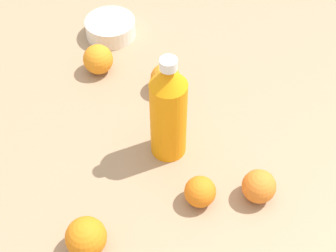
# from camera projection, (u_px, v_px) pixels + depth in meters

# --- Properties ---
(ground_plane) EXTENTS (2.40, 2.40, 0.00)m
(ground_plane) POSITION_uv_depth(u_px,v_px,m) (160.00, 139.00, 1.20)
(ground_plane) COLOR #9E7F60
(water_bottle) EXTENTS (0.08, 0.08, 0.27)m
(water_bottle) POSITION_uv_depth(u_px,v_px,m) (168.00, 111.00, 1.08)
(water_bottle) COLOR orange
(water_bottle) RESTS_ON ground_plane
(orange_0) EXTENTS (0.08, 0.08, 0.08)m
(orange_0) POSITION_uv_depth(u_px,v_px,m) (165.00, 78.00, 1.28)
(orange_0) COLOR orange
(orange_0) RESTS_ON ground_plane
(orange_1) EXTENTS (0.07, 0.07, 0.07)m
(orange_1) POSITION_uv_depth(u_px,v_px,m) (200.00, 192.00, 1.06)
(orange_1) COLOR orange
(orange_1) RESTS_ON ground_plane
(orange_2) EXTENTS (0.08, 0.08, 0.08)m
(orange_2) POSITION_uv_depth(u_px,v_px,m) (86.00, 237.00, 0.98)
(orange_2) COLOR orange
(orange_2) RESTS_ON ground_plane
(orange_3) EXTENTS (0.08, 0.08, 0.08)m
(orange_3) POSITION_uv_depth(u_px,v_px,m) (98.00, 59.00, 1.32)
(orange_3) COLOR orange
(orange_3) RESTS_ON ground_plane
(orange_4) EXTENTS (0.07, 0.07, 0.07)m
(orange_4) POSITION_uv_depth(u_px,v_px,m) (259.00, 186.00, 1.07)
(orange_4) COLOR orange
(orange_4) RESTS_ON ground_plane
(ceramic_bowl) EXTENTS (0.14, 0.14, 0.05)m
(ceramic_bowl) POSITION_uv_depth(u_px,v_px,m) (110.00, 28.00, 1.43)
(ceramic_bowl) COLOR white
(ceramic_bowl) RESTS_ON ground_plane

